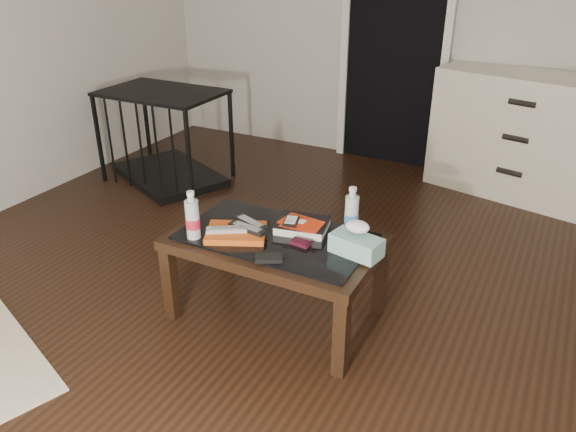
% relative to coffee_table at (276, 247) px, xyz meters
% --- Properties ---
extents(ground, '(5.00, 5.00, 0.00)m').
position_rel_coffee_table_xyz_m(ground, '(0.17, -0.02, -0.40)').
color(ground, black).
rests_on(ground, ground).
extents(doorway, '(0.90, 0.08, 2.07)m').
position_rel_coffee_table_xyz_m(doorway, '(-0.23, 2.44, 0.63)').
color(doorway, black).
rests_on(doorway, ground).
extents(coffee_table, '(1.00, 0.60, 0.46)m').
position_rel_coffee_table_xyz_m(coffee_table, '(0.00, 0.00, 0.00)').
color(coffee_table, black).
rests_on(coffee_table, ground).
extents(dresser, '(1.28, 0.76, 0.90)m').
position_rel_coffee_table_xyz_m(dresser, '(0.84, 2.21, 0.05)').
color(dresser, beige).
rests_on(dresser, ground).
extents(pet_crate, '(1.07, 0.92, 0.71)m').
position_rel_coffee_table_xyz_m(pet_crate, '(-1.64, 1.22, -0.17)').
color(pet_crate, black).
rests_on(pet_crate, ground).
extents(magazines, '(0.34, 0.31, 0.03)m').
position_rel_coffee_table_xyz_m(magazines, '(-0.17, -0.09, 0.08)').
color(magazines, '#C04C12').
rests_on(magazines, coffee_table).
extents(remote_silver, '(0.20, 0.15, 0.02)m').
position_rel_coffee_table_xyz_m(remote_silver, '(-0.20, -0.12, 0.11)').
color(remote_silver, '#9E9EA2').
rests_on(remote_silver, magazines).
extents(remote_black_front, '(0.21, 0.08, 0.02)m').
position_rel_coffee_table_xyz_m(remote_black_front, '(-0.12, -0.06, 0.11)').
color(remote_black_front, black).
rests_on(remote_black_front, magazines).
extents(remote_black_back, '(0.21, 0.12, 0.02)m').
position_rel_coffee_table_xyz_m(remote_black_back, '(-0.14, -0.00, 0.11)').
color(remote_black_back, black).
rests_on(remote_black_back, magazines).
extents(textbook, '(0.28, 0.24, 0.05)m').
position_rel_coffee_table_xyz_m(textbook, '(0.09, 0.11, 0.09)').
color(textbook, black).
rests_on(textbook, coffee_table).
extents(dvd_mailers, '(0.20, 0.15, 0.01)m').
position_rel_coffee_table_xyz_m(dvd_mailers, '(0.08, 0.10, 0.11)').
color(dvd_mailers, red).
rests_on(dvd_mailers, textbook).
extents(ipod, '(0.09, 0.12, 0.02)m').
position_rel_coffee_table_xyz_m(ipod, '(0.05, 0.07, 0.12)').
color(ipod, black).
rests_on(ipod, dvd_mailers).
extents(flip_phone, '(0.09, 0.05, 0.02)m').
position_rel_coffee_table_xyz_m(flip_phone, '(0.15, -0.03, 0.08)').
color(flip_phone, black).
rests_on(flip_phone, coffee_table).
extents(wallet, '(0.14, 0.12, 0.02)m').
position_rel_coffee_table_xyz_m(wallet, '(0.08, -0.22, 0.07)').
color(wallet, black).
rests_on(wallet, coffee_table).
extents(water_bottle_left, '(0.08, 0.08, 0.24)m').
position_rel_coffee_table_xyz_m(water_bottle_left, '(-0.34, -0.19, 0.18)').
color(water_bottle_left, '#B4BDC0').
rests_on(water_bottle_left, coffee_table).
extents(water_bottle_right, '(0.08, 0.08, 0.24)m').
position_rel_coffee_table_xyz_m(water_bottle_right, '(0.31, 0.20, 0.18)').
color(water_bottle_right, silver).
rests_on(water_bottle_right, coffee_table).
extents(tissue_box, '(0.25, 0.16, 0.09)m').
position_rel_coffee_table_xyz_m(tissue_box, '(0.41, 0.01, 0.11)').
color(tissue_box, '#238077').
rests_on(tissue_box, coffee_table).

